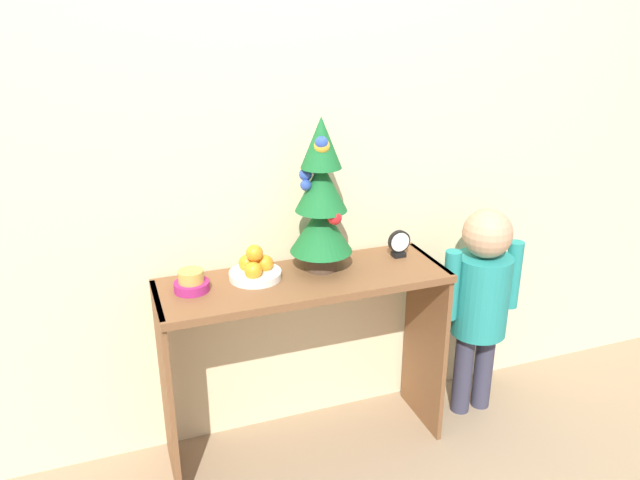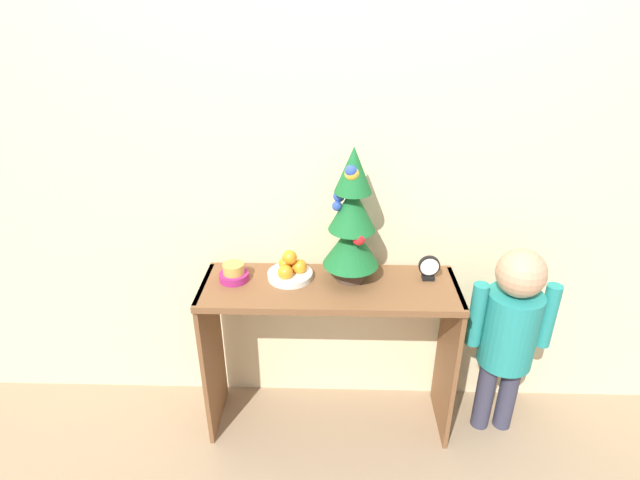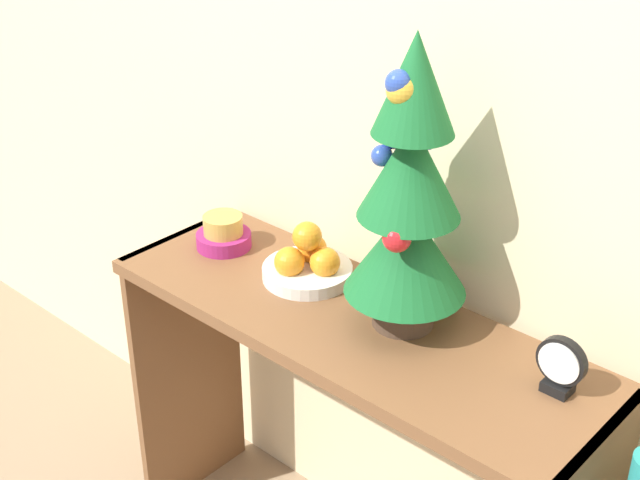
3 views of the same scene
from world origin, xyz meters
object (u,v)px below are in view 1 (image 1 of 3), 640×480
at_px(mini_tree, 321,200).
at_px(fruit_bowl, 255,269).
at_px(singing_bowl, 191,282).
at_px(desk_clock, 399,244).
at_px(child_figure, 481,292).

xyz_separation_m(mini_tree, fruit_bowl, (-0.27, 0.00, -0.25)).
relative_size(mini_tree, singing_bowl, 4.64).
bearing_deg(singing_bowl, desk_clock, 2.01).
relative_size(mini_tree, child_figure, 0.62).
xyz_separation_m(mini_tree, desk_clock, (0.34, 0.01, -0.23)).
xyz_separation_m(mini_tree, singing_bowl, (-0.51, -0.02, -0.25)).
distance_m(mini_tree, singing_bowl, 0.57).
xyz_separation_m(fruit_bowl, child_figure, (0.98, -0.07, -0.23)).
xyz_separation_m(mini_tree, child_figure, (0.72, -0.07, -0.47)).
distance_m(mini_tree, desk_clock, 0.41).
xyz_separation_m(singing_bowl, desk_clock, (0.86, 0.03, 0.02)).
bearing_deg(desk_clock, singing_bowl, -177.99).
distance_m(singing_bowl, child_figure, 1.25).
relative_size(singing_bowl, desk_clock, 1.14).
relative_size(mini_tree, desk_clock, 5.28).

